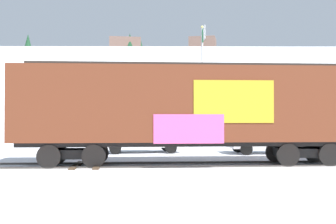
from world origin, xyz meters
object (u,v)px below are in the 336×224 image
flagpole (203,68)px  parked_car_silver (142,137)px  freight_car (190,107)px  parked_car_white (266,137)px

flagpole → parked_car_silver: flagpole is taller
freight_car → parked_car_white: freight_car is taller
freight_car → flagpole: size_ratio=1.79×
freight_car → parked_car_white: size_ratio=3.28×
parked_car_silver → parked_car_white: parked_car_white is taller
parked_car_white → freight_car: bearing=-129.6°
flagpole → parked_car_silver: size_ratio=1.70×
freight_car → parked_car_silver: 6.62m
freight_car → flagpole: (1.37, 9.10, 2.69)m
freight_car → parked_car_silver: bearing=111.4°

